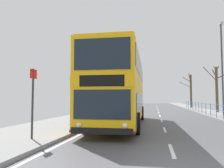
{
  "coord_description": "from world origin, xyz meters",
  "views": [
    {
      "loc": [
        -0.55,
        -4.84,
        1.7
      ],
      "look_at": [
        -2.82,
        6.98,
        2.48
      ],
      "focal_mm": 35.02,
      "sensor_mm": 36.0,
      "label": 1
    }
  ],
  "objects_px": {
    "double_decker_bus_main": "(120,89)",
    "street_lamp_far_side": "(222,62)",
    "bare_tree_far_02": "(217,87)",
    "bus_stop_sign_near": "(33,95)",
    "bare_tree_far_00": "(191,90)"
  },
  "relations": [
    {
      "from": "double_decker_bus_main",
      "to": "street_lamp_far_side",
      "type": "relative_size",
      "value": 1.32
    },
    {
      "from": "double_decker_bus_main",
      "to": "bare_tree_far_02",
      "type": "xyz_separation_m",
      "value": [
        9.19,
        13.01,
        0.76
      ]
    },
    {
      "from": "double_decker_bus_main",
      "to": "street_lamp_far_side",
      "type": "xyz_separation_m",
      "value": [
        8.39,
        7.97,
        2.84
      ]
    },
    {
      "from": "bare_tree_far_02",
      "to": "double_decker_bus_main",
      "type": "bearing_deg",
      "value": -125.24
    },
    {
      "from": "bus_stop_sign_near",
      "to": "bare_tree_far_00",
      "type": "height_order",
      "value": "bare_tree_far_00"
    },
    {
      "from": "bare_tree_far_02",
      "to": "bare_tree_far_00",
      "type": "bearing_deg",
      "value": 94.3
    },
    {
      "from": "double_decker_bus_main",
      "to": "bus_stop_sign_near",
      "type": "distance_m",
      "value": 6.52
    },
    {
      "from": "street_lamp_far_side",
      "to": "bare_tree_far_00",
      "type": "xyz_separation_m",
      "value": [
        -0.11,
        17.2,
        -2.0
      ]
    },
    {
      "from": "street_lamp_far_side",
      "to": "bare_tree_far_02",
      "type": "xyz_separation_m",
      "value": [
        0.8,
        5.04,
        -2.08
      ]
    },
    {
      "from": "street_lamp_far_side",
      "to": "double_decker_bus_main",
      "type": "bearing_deg",
      "value": -136.48
    },
    {
      "from": "double_decker_bus_main",
      "to": "bare_tree_far_00",
      "type": "bearing_deg",
      "value": 71.79
    },
    {
      "from": "bus_stop_sign_near",
      "to": "street_lamp_far_side",
      "type": "distance_m",
      "value": 18.03
    },
    {
      "from": "bus_stop_sign_near",
      "to": "street_lamp_far_side",
      "type": "bearing_deg",
      "value": 51.96
    },
    {
      "from": "street_lamp_far_side",
      "to": "bare_tree_far_00",
      "type": "bearing_deg",
      "value": 90.37
    },
    {
      "from": "street_lamp_far_side",
      "to": "bare_tree_far_02",
      "type": "height_order",
      "value": "street_lamp_far_side"
    }
  ]
}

